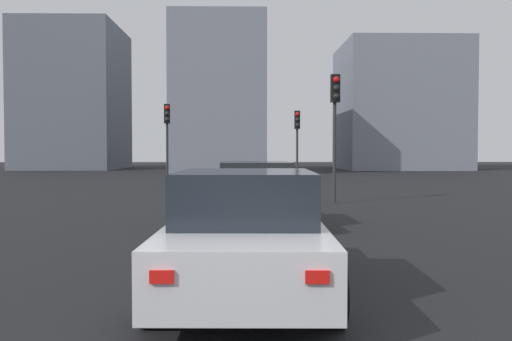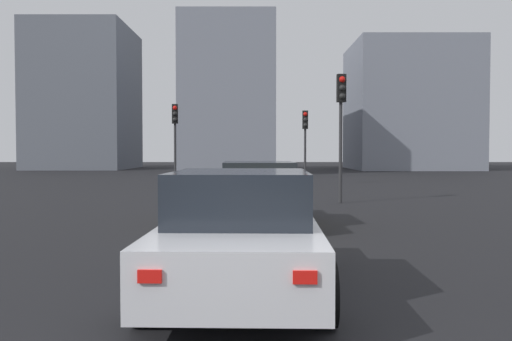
% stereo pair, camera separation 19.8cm
% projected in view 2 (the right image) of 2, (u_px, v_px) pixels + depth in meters
% --- Properties ---
extents(car_yellow_lead, '(4.72, 2.13, 1.46)m').
position_uv_depth(car_yellow_lead, '(258.00, 194.00, 13.40)').
color(car_yellow_lead, gold).
rests_on(car_yellow_lead, ground_plane).
extents(car_white_second, '(4.75, 2.08, 1.48)m').
position_uv_depth(car_white_second, '(242.00, 233.00, 6.98)').
color(car_white_second, silver).
rests_on(car_white_second, ground_plane).
extents(traffic_light_near_left, '(0.33, 0.30, 3.87)m').
position_uv_depth(traffic_light_near_left, '(175.00, 127.00, 26.76)').
color(traffic_light_near_left, '#2D2D30').
rests_on(traffic_light_near_left, ground_plane).
extents(traffic_light_near_right, '(0.32, 0.29, 3.68)m').
position_uv_depth(traffic_light_near_right, '(305.00, 131.00, 28.31)').
color(traffic_light_near_right, '#2D2D30').
rests_on(traffic_light_near_right, ground_plane).
extents(traffic_light_far_left, '(0.32, 0.30, 4.18)m').
position_uv_depth(traffic_light_far_left, '(341.00, 111.00, 18.55)').
color(traffic_light_far_left, '#2D2D30').
rests_on(traffic_light_far_left, ground_plane).
extents(building_facade_left, '(10.64, 10.44, 11.35)m').
position_uv_depth(building_facade_left, '(409.00, 107.00, 52.37)').
color(building_facade_left, gray).
rests_on(building_facade_left, ground_plane).
extents(building_facade_center, '(14.54, 6.81, 11.43)m').
position_uv_depth(building_facade_center, '(231.00, 101.00, 46.22)').
color(building_facade_center, gray).
rests_on(building_facade_center, ground_plane).
extents(building_facade_right, '(10.96, 8.55, 13.14)m').
position_uv_depth(building_facade_right, '(85.00, 99.00, 53.89)').
color(building_facade_right, slate).
rests_on(building_facade_right, ground_plane).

